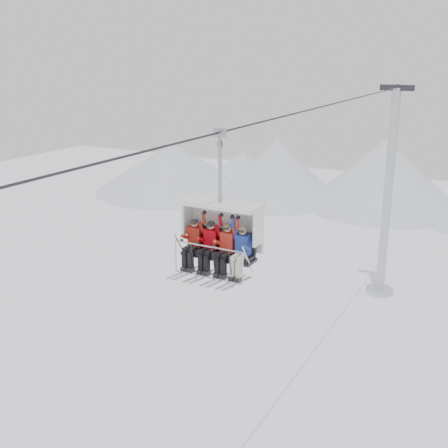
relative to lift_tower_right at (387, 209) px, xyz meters
The scene contains 8 objects.
ridgeline 20.33m from the lift_tower_right, 94.51° to the left, with size 72.00×21.00×7.00m.
lift_tower_right is the anchor object (origin of this frame).
haul_cable 23.25m from the lift_tower_right, 90.00° to the right, with size 0.06×0.06×50.00m, color #2A2A2E.
chairlift_carrier 22.64m from the lift_tower_right, 90.00° to the right, with size 2.28×1.17×3.98m.
skier_far_left 22.86m from the lift_tower_right, 91.94° to the right, with size 0.39×1.69×1.57m.
skier_center_left 22.85m from the lift_tower_right, 90.61° to the right, with size 0.39×1.69×1.57m.
skier_center_right 22.85m from the lift_tower_right, 89.28° to the right, with size 0.39×1.69×1.57m.
skier_far_right 22.86m from the lift_tower_right, 88.09° to the right, with size 0.39×1.69×1.55m.
Camera 1 is at (7.07, -13.24, 15.31)m, focal length 45.00 mm.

